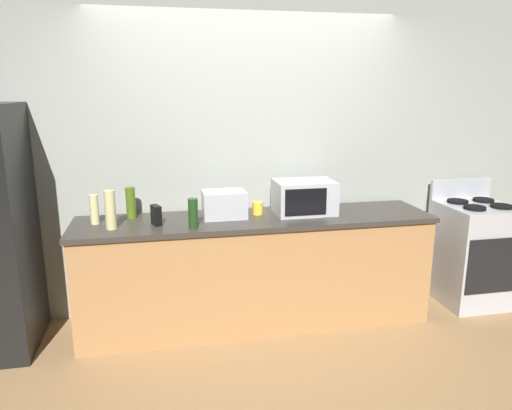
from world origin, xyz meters
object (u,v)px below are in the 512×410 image
at_px(bottle_hand_soap, 94,209).
at_px(bottle_wine, 193,213).
at_px(stove_range, 474,252).
at_px(toaster_oven, 224,204).
at_px(bottle_olive_oil, 131,203).
at_px(bottle_vinegar, 110,210).
at_px(mug_yellow, 258,208).
at_px(microwave, 304,197).
at_px(cordless_phone, 156,215).

relative_size(bottle_hand_soap, bottle_wine, 1.03).
xyz_separation_m(stove_range, toaster_oven, (-2.25, 0.06, 0.54)).
xyz_separation_m(bottle_olive_oil, bottle_wine, (0.46, -0.37, -0.01)).
bearing_deg(stove_range, toaster_oven, 178.46).
bearing_deg(bottle_vinegar, bottle_wine, -8.43).
height_order(bottle_hand_soap, mug_yellow, bottle_hand_soap).
distance_m(microwave, toaster_oven, 0.66).
height_order(toaster_oven, bottle_wine, bottle_wine).
relative_size(stove_range, bottle_hand_soap, 4.82).
height_order(bottle_vinegar, mug_yellow, bottle_vinegar).
distance_m(microwave, mug_yellow, 0.39).
relative_size(microwave, bottle_vinegar, 1.68).
bearing_deg(bottle_olive_oil, mug_yellow, -5.02).
height_order(stove_range, mug_yellow, stove_range).
bearing_deg(bottle_vinegar, microwave, 5.80).
bearing_deg(microwave, bottle_hand_soap, 179.58).
bearing_deg(microwave, stove_range, -1.73).
relative_size(microwave, bottle_hand_soap, 2.14).
relative_size(stove_range, bottle_vinegar, 3.77).
xyz_separation_m(bottle_olive_oil, bottle_vinegar, (-0.13, -0.28, 0.02)).
distance_m(toaster_oven, bottle_wine, 0.37).
distance_m(stove_range, cordless_phone, 2.82).
bearing_deg(cordless_phone, bottle_wine, -45.87).
distance_m(stove_range, bottle_vinegar, 3.15).
relative_size(microwave, bottle_wine, 2.20).
xyz_separation_m(bottle_hand_soap, bottle_wine, (0.72, -0.25, -0.00)).
relative_size(stove_range, cordless_phone, 7.20).
bearing_deg(toaster_oven, microwave, -1.07).
relative_size(bottle_vinegar, mug_yellow, 2.80).
distance_m(bottle_olive_oil, bottle_vinegar, 0.31).
height_order(toaster_oven, bottle_olive_oil, bottle_olive_oil).
bearing_deg(toaster_oven, cordless_phone, -166.63).
distance_m(bottle_hand_soap, mug_yellow, 1.26).
relative_size(stove_range, mug_yellow, 10.54).
distance_m(microwave, bottle_hand_soap, 1.64).
relative_size(cordless_phone, bottle_wine, 0.69).
bearing_deg(bottle_hand_soap, mug_yellow, 1.22).
height_order(cordless_phone, bottle_vinegar, bottle_vinegar).
bearing_deg(stove_range, cordless_phone, -178.64).
distance_m(toaster_oven, mug_yellow, 0.28).
xyz_separation_m(stove_range, bottle_hand_soap, (-3.23, 0.06, 0.55)).
distance_m(bottle_olive_oil, bottle_wine, 0.59).
height_order(bottle_olive_oil, mug_yellow, bottle_olive_oil).
relative_size(toaster_oven, mug_yellow, 3.32).
bearing_deg(stove_range, bottle_vinegar, -178.06).
height_order(stove_range, bottle_olive_oil, bottle_olive_oil).
xyz_separation_m(cordless_phone, bottle_wine, (0.27, -0.13, 0.03)).
bearing_deg(bottle_hand_soap, bottle_vinegar, -51.33).
xyz_separation_m(bottle_wine, mug_yellow, (0.54, 0.28, -0.06)).
distance_m(bottle_wine, bottle_vinegar, 0.60).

